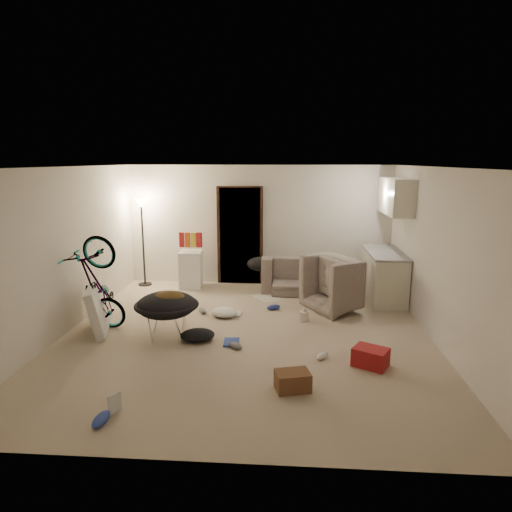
# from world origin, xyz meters

# --- Properties ---
(floor) EXTENTS (5.50, 6.00, 0.02)m
(floor) POSITION_xyz_m (0.00, 0.00, -0.01)
(floor) COLOR #B6A38C
(floor) RESTS_ON ground
(ceiling) EXTENTS (5.50, 6.00, 0.02)m
(ceiling) POSITION_xyz_m (0.00, 0.00, 2.51)
(ceiling) COLOR white
(ceiling) RESTS_ON wall_back
(wall_back) EXTENTS (5.50, 0.02, 2.50)m
(wall_back) POSITION_xyz_m (0.00, 3.01, 1.25)
(wall_back) COLOR silver
(wall_back) RESTS_ON floor
(wall_front) EXTENTS (5.50, 0.02, 2.50)m
(wall_front) POSITION_xyz_m (0.00, -3.01, 1.25)
(wall_front) COLOR silver
(wall_front) RESTS_ON floor
(wall_left) EXTENTS (0.02, 6.00, 2.50)m
(wall_left) POSITION_xyz_m (-2.76, 0.00, 1.25)
(wall_left) COLOR silver
(wall_left) RESTS_ON floor
(wall_right) EXTENTS (0.02, 6.00, 2.50)m
(wall_right) POSITION_xyz_m (2.76, 0.00, 1.25)
(wall_right) COLOR silver
(wall_right) RESTS_ON floor
(doorway) EXTENTS (0.85, 0.10, 2.04)m
(doorway) POSITION_xyz_m (-0.40, 2.97, 1.02)
(doorway) COLOR black
(doorway) RESTS_ON floor
(door_trim) EXTENTS (0.97, 0.04, 2.10)m
(door_trim) POSITION_xyz_m (-0.40, 2.94, 1.02)
(door_trim) COLOR black
(door_trim) RESTS_ON floor
(floor_lamp) EXTENTS (0.28, 0.28, 1.81)m
(floor_lamp) POSITION_xyz_m (-2.40, 2.65, 1.31)
(floor_lamp) COLOR black
(floor_lamp) RESTS_ON floor
(kitchen_counter) EXTENTS (0.60, 1.50, 0.88)m
(kitchen_counter) POSITION_xyz_m (2.43, 2.00, 0.44)
(kitchen_counter) COLOR beige
(kitchen_counter) RESTS_ON floor
(counter_top) EXTENTS (0.64, 1.54, 0.04)m
(counter_top) POSITION_xyz_m (2.43, 2.00, 0.90)
(counter_top) COLOR gray
(counter_top) RESTS_ON kitchen_counter
(kitchen_uppers) EXTENTS (0.38, 1.40, 0.65)m
(kitchen_uppers) POSITION_xyz_m (2.56, 2.00, 1.95)
(kitchen_uppers) COLOR beige
(kitchen_uppers) RESTS_ON wall_right
(sofa) EXTENTS (1.85, 0.74, 0.54)m
(sofa) POSITION_xyz_m (1.02, 2.45, 0.27)
(sofa) COLOR #343B34
(sofa) RESTS_ON floor
(armchair) EXTENTS (1.34, 1.39, 0.69)m
(armchair) POSITION_xyz_m (1.68, 1.47, 0.35)
(armchair) COLOR #343B34
(armchair) RESTS_ON floor
(bicycle) EXTENTS (1.61, 0.86, 0.89)m
(bicycle) POSITION_xyz_m (-2.30, 0.04, 0.40)
(bicycle) COLOR black
(bicycle) RESTS_ON floor
(book_asset) EXTENTS (0.27, 0.25, 0.02)m
(book_asset) POSITION_xyz_m (-1.20, -2.36, 0.01)
(book_asset) COLOR maroon
(book_asset) RESTS_ON floor
(mini_fridge) EXTENTS (0.47, 0.47, 0.76)m
(mini_fridge) POSITION_xyz_m (-1.39, 2.55, 0.38)
(mini_fridge) COLOR white
(mini_fridge) RESTS_ON floor
(snack_box_0) EXTENTS (0.11, 0.08, 0.30)m
(snack_box_0) POSITION_xyz_m (-1.56, 2.55, 1.00)
(snack_box_0) COLOR maroon
(snack_box_0) RESTS_ON mini_fridge
(snack_box_1) EXTENTS (0.10, 0.07, 0.30)m
(snack_box_1) POSITION_xyz_m (-1.44, 2.55, 1.00)
(snack_box_1) COLOR #BA4D17
(snack_box_1) RESTS_ON mini_fridge
(snack_box_2) EXTENTS (0.10, 0.07, 0.30)m
(snack_box_2) POSITION_xyz_m (-1.32, 2.55, 1.00)
(snack_box_2) COLOR gold
(snack_box_2) RESTS_ON mini_fridge
(snack_box_3) EXTENTS (0.12, 0.10, 0.30)m
(snack_box_3) POSITION_xyz_m (-1.20, 2.55, 1.00)
(snack_box_3) COLOR maroon
(snack_box_3) RESTS_ON mini_fridge
(saucer_chair) EXTENTS (0.95, 0.95, 0.68)m
(saucer_chair) POSITION_xyz_m (-1.17, -0.15, 0.40)
(saucer_chair) COLOR silver
(saucer_chair) RESTS_ON floor
(hoodie) EXTENTS (0.52, 0.45, 0.22)m
(hoodie) POSITION_xyz_m (-1.12, -0.18, 0.60)
(hoodie) COLOR #4C361A
(hoodie) RESTS_ON saucer_chair
(sofa_drape) EXTENTS (0.60, 0.50, 0.28)m
(sofa_drape) POSITION_xyz_m (0.07, 2.45, 0.54)
(sofa_drape) COLOR black
(sofa_drape) RESTS_ON sofa
(tv_box) EXTENTS (0.57, 1.12, 0.73)m
(tv_box) POSITION_xyz_m (-2.30, 0.05, 0.36)
(tv_box) COLOR silver
(tv_box) RESTS_ON floor
(drink_case_a) EXTENTS (0.44, 0.37, 0.22)m
(drink_case_a) POSITION_xyz_m (0.69, -1.66, 0.11)
(drink_case_a) COLOR brown
(drink_case_a) RESTS_ON floor
(drink_case_b) EXTENTS (0.52, 0.47, 0.24)m
(drink_case_b) POSITION_xyz_m (1.69, -0.96, 0.12)
(drink_case_b) COLOR maroon
(drink_case_b) RESTS_ON floor
(juicer) EXTENTS (0.16, 0.16, 0.23)m
(juicer) POSITION_xyz_m (0.90, 0.67, 0.09)
(juicer) COLOR beige
(juicer) RESTS_ON floor
(newspaper) EXTENTS (0.66, 0.69, 0.01)m
(newspaper) POSITION_xyz_m (0.20, 1.91, 0.00)
(newspaper) COLOR #BAB5AC
(newspaper) RESTS_ON floor
(book_blue) EXTENTS (0.24, 0.31, 0.03)m
(book_blue) POSITION_xyz_m (-0.18, -0.35, 0.01)
(book_blue) COLOR #2A3D99
(book_blue) RESTS_ON floor
(book_white) EXTENTS (0.21, 0.27, 0.02)m
(book_white) POSITION_xyz_m (-0.27, 0.91, 0.01)
(book_white) COLOR silver
(book_white) RESTS_ON floor
(shoe_0) EXTENTS (0.27, 0.21, 0.09)m
(shoe_0) POSITION_xyz_m (0.38, 1.20, 0.05)
(shoe_0) COLOR #2A3D99
(shoe_0) RESTS_ON floor
(shoe_1) EXTENTS (0.22, 0.28, 0.10)m
(shoe_1) POSITION_xyz_m (-0.85, 0.92, 0.05)
(shoe_1) COLOR slate
(shoe_1) RESTS_ON floor
(shoe_2) EXTENTS (0.16, 0.31, 0.11)m
(shoe_2) POSITION_xyz_m (-1.23, -2.50, 0.05)
(shoe_2) COLOR #2A3D99
(shoe_2) RESTS_ON floor
(shoe_3) EXTENTS (0.25, 0.23, 0.09)m
(shoe_3) POSITION_xyz_m (-0.10, -0.54, 0.05)
(shoe_3) COLOR slate
(shoe_3) RESTS_ON floor
(shoe_4) EXTENTS (0.22, 0.25, 0.09)m
(shoe_4) POSITION_xyz_m (1.09, -0.79, 0.04)
(shoe_4) COLOR white
(shoe_4) RESTS_ON floor
(clothes_lump_a) EXTENTS (0.59, 0.54, 0.16)m
(clothes_lump_a) POSITION_xyz_m (-0.69, -0.28, 0.08)
(clothes_lump_a) COLOR black
(clothes_lump_a) RESTS_ON floor
(clothes_lump_c) EXTENTS (0.58, 0.56, 0.14)m
(clothes_lump_c) POSITION_xyz_m (-0.45, 0.80, 0.07)
(clothes_lump_c) COLOR silver
(clothes_lump_c) RESTS_ON floor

